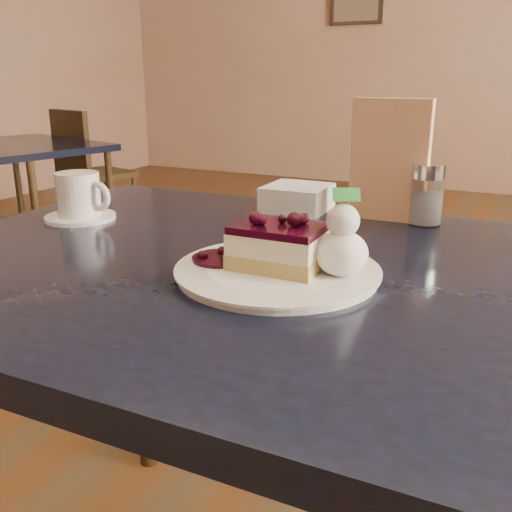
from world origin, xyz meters
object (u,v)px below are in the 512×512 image
at_px(main_table, 290,316).
at_px(coffee_set, 80,199).
at_px(bg_table_far_left, 32,248).
at_px(cheesecake_slice, 278,247).
at_px(dessert_plate, 277,272).

relative_size(main_table, coffee_set, 8.69).
bearing_deg(coffee_set, bg_table_far_left, 140.49).
bearing_deg(cheesecake_slice, dessert_plate, -14.46).
bearing_deg(coffee_set, dessert_plate, -15.50).
bearing_deg(dessert_plate, bg_table_far_left, 144.56).
height_order(dessert_plate, bg_table_far_left, dessert_plate).
height_order(main_table, bg_table_far_left, main_table).
distance_m(dessert_plate, bg_table_far_left, 2.96).
bearing_deg(dessert_plate, cheesecake_slice, 165.96).
xyz_separation_m(main_table, dessert_plate, (0.00, -0.05, 0.09)).
bearing_deg(bg_table_far_left, cheesecake_slice, -20.71).
height_order(coffee_set, bg_table_far_left, coffee_set).
height_order(cheesecake_slice, bg_table_far_left, cheesecake_slice).
relative_size(dessert_plate, coffee_set, 1.95).
height_order(main_table, dessert_plate, dessert_plate).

